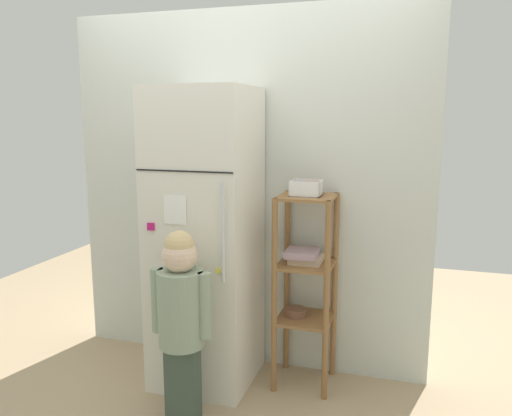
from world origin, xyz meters
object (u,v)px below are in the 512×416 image
object	(u,v)px
refrigerator	(206,239)
child_standing	(181,308)
pantry_shelf_unit	(305,275)
fruit_bin	(308,189)

from	to	relation	value
refrigerator	child_standing	distance (m)	0.55
child_standing	pantry_shelf_unit	xyz separation A→B (m)	(0.55, 0.59, 0.06)
pantry_shelf_unit	fruit_bin	bearing A→B (deg)	-21.88
refrigerator	pantry_shelf_unit	world-z (taller)	refrigerator
fruit_bin	refrigerator	bearing A→B (deg)	-169.42
refrigerator	fruit_bin	size ratio (longest dim) A/B	10.23
refrigerator	pantry_shelf_unit	xyz separation A→B (m)	(0.61, 0.12, -0.21)
pantry_shelf_unit	fruit_bin	distance (m)	0.53
child_standing	fruit_bin	bearing A→B (deg)	46.20
pantry_shelf_unit	fruit_bin	xyz separation A→B (m)	(0.01, -0.00, 0.53)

